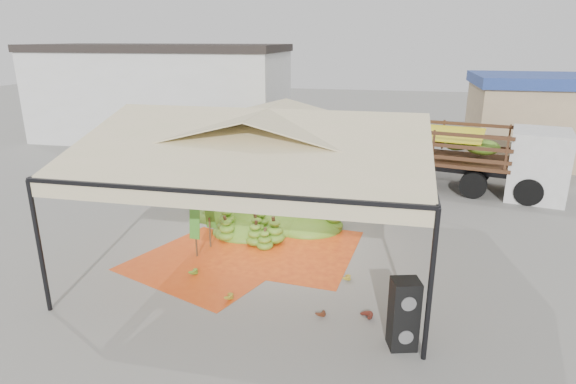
% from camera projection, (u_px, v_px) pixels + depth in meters
% --- Properties ---
extents(ground, '(90.00, 90.00, 0.00)m').
position_uv_depth(ground, '(270.00, 251.00, 13.56)').
color(ground, slate).
rests_on(ground, ground).
extents(canopy_tent, '(8.10, 8.10, 4.00)m').
position_uv_depth(canopy_tent, '(268.00, 136.00, 12.55)').
color(canopy_tent, black).
rests_on(canopy_tent, ground).
extents(building_white, '(14.30, 6.30, 5.40)m').
position_uv_depth(building_white, '(162.00, 93.00, 27.78)').
color(building_white, silver).
rests_on(building_white, ground).
extents(building_tan, '(6.30, 5.30, 4.10)m').
position_uv_depth(building_tan, '(539.00, 118.00, 22.99)').
color(building_tan, tan).
rests_on(building_tan, ground).
extents(tarp_left, '(4.79, 4.69, 0.01)m').
position_uv_depth(tarp_left, '(209.00, 262.00, 12.89)').
color(tarp_left, '#D34A13').
rests_on(tarp_left, ground).
extents(tarp_right, '(4.00, 4.17, 0.01)m').
position_uv_depth(tarp_right, '(288.00, 249.00, 13.67)').
color(tarp_right, '#E95A16').
rests_on(tarp_right, ground).
extents(banana_heap, '(6.29, 5.57, 1.16)m').
position_uv_depth(banana_heap, '(267.00, 205.00, 15.58)').
color(banana_heap, '#587C19').
rests_on(banana_heap, ground).
extents(hand_yellow_a, '(0.48, 0.41, 0.20)m').
position_uv_depth(hand_yellow_a, '(344.00, 276.00, 11.95)').
color(hand_yellow_a, '#BB9125').
rests_on(hand_yellow_a, ground).
extents(hand_yellow_b, '(0.51, 0.44, 0.22)m').
position_uv_depth(hand_yellow_b, '(225.00, 295.00, 11.06)').
color(hand_yellow_b, '#B88D24').
rests_on(hand_yellow_b, ground).
extents(hand_red_a, '(0.50, 0.47, 0.18)m').
position_uv_depth(hand_red_a, '(319.00, 311.00, 10.43)').
color(hand_red_a, '#582714').
rests_on(hand_red_a, ground).
extents(hand_red_b, '(0.64, 0.60, 0.23)m').
position_uv_depth(hand_red_b, '(364.00, 315.00, 10.25)').
color(hand_red_b, '#541713').
rests_on(hand_red_b, ground).
extents(hand_green, '(0.51, 0.43, 0.22)m').
position_uv_depth(hand_green, '(190.00, 270.00, 12.23)').
color(hand_green, '#397F1A').
rests_on(hand_green, ground).
extents(hanging_bunches, '(1.74, 0.24, 0.20)m').
position_uv_depth(hanging_bunches, '(344.00, 171.00, 11.83)').
color(hanging_bunches, '#4E821B').
rests_on(hanging_bunches, ground).
extents(speaker_stack, '(0.62, 0.57, 1.43)m').
position_uv_depth(speaker_stack, '(404.00, 314.00, 9.17)').
color(speaker_stack, black).
rests_on(speaker_stack, ground).
extents(banana_leaves, '(0.96, 1.36, 3.70)m').
position_uv_depth(banana_leaves, '(207.00, 252.00, 13.51)').
color(banana_leaves, '#34761F').
rests_on(banana_leaves, ground).
extents(vendor, '(0.74, 0.53, 1.92)m').
position_uv_depth(vendor, '(312.00, 174.00, 17.67)').
color(vendor, gray).
rests_on(vendor, ground).
extents(truck_left, '(6.52, 2.47, 2.21)m').
position_uv_depth(truck_left, '(280.00, 137.00, 22.28)').
color(truck_left, '#50381A').
rests_on(truck_left, ground).
extents(truck_right, '(7.75, 4.10, 2.53)m').
position_uv_depth(truck_right, '(471.00, 151.00, 18.69)').
color(truck_right, '#4E301A').
rests_on(truck_right, ground).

